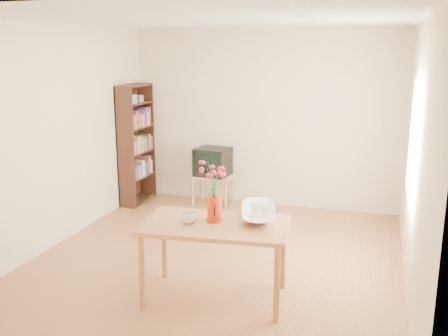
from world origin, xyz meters
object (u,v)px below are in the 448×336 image
(mug, at_px, (189,218))
(television, at_px, (213,161))
(table, at_px, (215,232))
(pitcher, at_px, (215,210))
(bowl, at_px, (258,194))

(mug, distance_m, television, 2.95)
(table, relative_size, pitcher, 5.98)
(table, bearing_deg, pitcher, 108.60)
(pitcher, distance_m, bowl, 0.45)
(mug, distance_m, bowl, 0.70)
(pitcher, bearing_deg, television, 89.27)
(table, bearing_deg, bowl, 35.84)
(table, distance_m, bowl, 0.55)
(pitcher, relative_size, bowl, 0.48)
(pitcher, height_order, bowl, bowl)
(pitcher, distance_m, mug, 0.25)
(table, distance_m, mug, 0.28)
(mug, bearing_deg, television, -119.57)
(mug, xyz_separation_m, bowl, (0.57, 0.36, 0.18))
(table, xyz_separation_m, pitcher, (-0.03, 0.06, 0.19))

